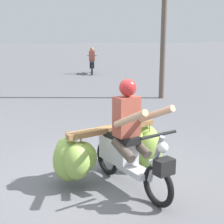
% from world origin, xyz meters
% --- Properties ---
extents(ground_plane, '(120.00, 120.00, 0.00)m').
position_xyz_m(ground_plane, '(0.00, 0.00, 0.00)').
color(ground_plane, slate).
extents(motorbike_main_loaded, '(1.90, 1.93, 1.58)m').
position_xyz_m(motorbike_main_loaded, '(0.28, 0.07, 0.49)').
color(motorbike_main_loaded, black).
rests_on(motorbike_main_loaded, ground).
extents(motorbike_distant_ahead_left, '(0.59, 1.60, 1.40)m').
position_xyz_m(motorbike_distant_ahead_left, '(2.57, 12.92, 0.57)').
color(motorbike_distant_ahead_left, black).
rests_on(motorbike_distant_ahead_left, ground).
extents(utility_pole, '(0.18, 0.18, 5.58)m').
position_xyz_m(utility_pole, '(3.51, 5.85, 2.79)').
color(utility_pole, brown).
rests_on(utility_pole, ground).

